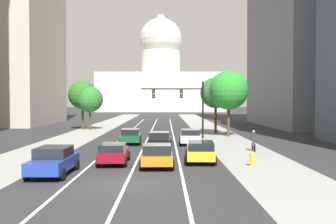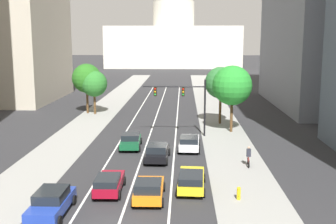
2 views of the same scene
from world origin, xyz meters
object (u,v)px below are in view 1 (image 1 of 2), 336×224
object	(u,v)px
street_tree_far_right	(229,90)
car_blue	(54,160)
car_white	(190,136)
traffic_signal_mast	(183,99)
car_crimson	(114,153)
car_black	(159,140)
fire_hydrant	(252,159)
car_yellow	(200,151)
cyclist	(254,141)
car_orange	(157,155)
street_tree_mid_right	(216,93)
car_green	(130,136)
capitol_building	(161,80)
street_tree_near_left	(90,100)
street_tree_mid_left	(83,95)

from	to	relation	value
street_tree_far_right	car_blue	bearing A→B (deg)	-119.74
car_white	traffic_signal_mast	size ratio (longest dim) A/B	0.69
car_crimson	car_white	bearing A→B (deg)	-27.55
car_black	fire_hydrant	xyz separation A→B (m)	(6.02, -8.99, -0.30)
traffic_signal_mast	street_tree_far_right	world-z (taller)	street_tree_far_right
car_yellow	fire_hydrant	bearing A→B (deg)	-114.52
car_blue	street_tree_far_right	bearing A→B (deg)	-29.37
car_crimson	car_blue	distance (m)	4.71
car_white	car_blue	xyz separation A→B (m)	(-8.63, -15.43, 0.04)
car_crimson	cyclist	xyz separation A→B (m)	(10.67, 6.70, 0.10)
car_orange	car_white	bearing A→B (deg)	-13.12
car_crimson	street_tree_mid_right	distance (m)	26.92
car_green	car_orange	xyz separation A→B (m)	(2.88, -13.45, 0.01)
street_tree_mid_right	street_tree_far_right	distance (m)	4.77
car_black	street_tree_far_right	bearing A→B (deg)	-31.32
capitol_building	fire_hydrant	xyz separation A→B (m)	(7.45, -131.28, -11.83)
car_green	car_blue	xyz separation A→B (m)	(-2.88, -16.02, 0.06)
car_green	car_white	distance (m)	5.78
car_orange	street_tree_near_left	bearing A→B (deg)	17.27
fire_hydrant	street_tree_mid_right	xyz separation A→B (m)	(0.89, 25.57, 4.69)
car_crimson	street_tree_near_left	world-z (taller)	street_tree_near_left
fire_hydrant	street_tree_far_right	world-z (taller)	street_tree_far_right
car_orange	car_green	bearing A→B (deg)	11.54
fire_hydrant	car_yellow	bearing A→B (deg)	152.65
car_green	car_orange	bearing A→B (deg)	-170.62
car_blue	cyclist	size ratio (longest dim) A/B	2.76
car_yellow	street_tree_mid_left	bearing A→B (deg)	27.85
cyclist	street_tree_mid_right	size ratio (longest dim) A/B	0.24
car_green	car_crimson	bearing A→B (deg)	177.31
car_green	cyclist	world-z (taller)	cyclist
street_tree_mid_right	car_black	bearing A→B (deg)	-112.62
traffic_signal_mast	fire_hydrant	distance (m)	19.33
car_white	car_blue	bearing A→B (deg)	153.25
car_white	street_tree_near_left	size ratio (longest dim) A/B	0.76
car_crimson	car_yellow	bearing A→B (deg)	-83.91
car_yellow	car_green	world-z (taller)	car_yellow
car_yellow	street_tree_mid_left	xyz separation A→B (m)	(-14.33, 30.71, 4.22)
capitol_building	street_tree_mid_left	distance (m)	99.71
car_crimson	car_blue	size ratio (longest dim) A/B	0.90
car_orange	street_tree_mid_right	bearing A→B (deg)	-15.50
traffic_signal_mast	car_yellow	bearing A→B (deg)	-88.59
street_tree_mid_left	street_tree_mid_right	xyz separation A→B (m)	(18.36, -6.77, 0.14)
capitol_building	car_white	world-z (taller)	capitol_building
car_white	car_blue	world-z (taller)	car_blue
car_orange	street_tree_far_right	bearing A→B (deg)	-20.78
car_black	car_blue	distance (m)	13.17
car_yellow	car_green	distance (m)	12.89
capitol_building	cyclist	xyz separation A→B (m)	(9.23, -123.70, -11.45)
car_white	street_tree_mid_right	distance (m)	14.29
car_black	street_tree_mid_left	world-z (taller)	street_tree_mid_left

